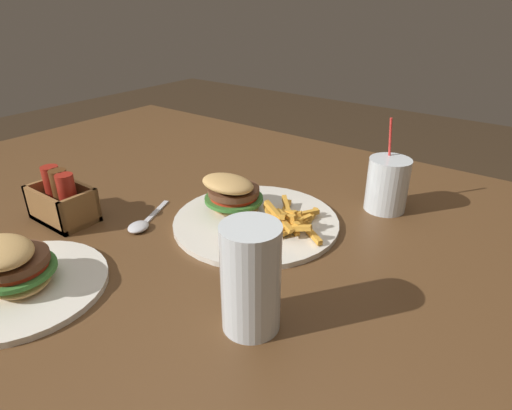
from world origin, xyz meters
name	(u,v)px	position (x,y,z in m)	size (l,w,h in m)	color
dining_table	(191,263)	(0.00, 0.00, 0.64)	(1.66, 1.24, 0.71)	brown
meal_plate_near	(248,210)	(-0.07, -0.10, 0.73)	(0.32, 0.32, 0.09)	silver
beer_glass	(251,282)	(-0.25, 0.13, 0.78)	(0.08, 0.08, 0.15)	silver
juice_glass	(387,186)	(-0.26, -0.31, 0.76)	(0.08, 0.08, 0.18)	silver
spoon	(141,225)	(0.08, 0.05, 0.72)	(0.08, 0.14, 0.01)	silver
meal_plate_far	(16,275)	(0.07, 0.28, 0.74)	(0.25, 0.25, 0.09)	silver
condiment_caddy	(62,201)	(0.22, 0.11, 0.75)	(0.13, 0.08, 0.10)	brown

